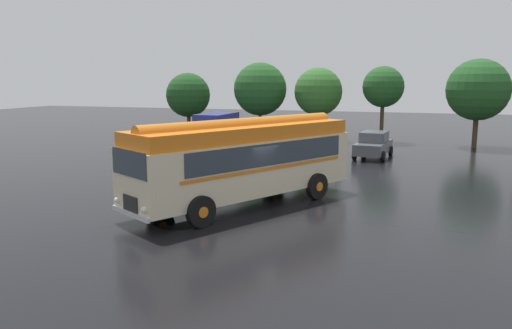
{
  "coord_description": "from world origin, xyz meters",
  "views": [
    {
      "loc": [
        6.18,
        -18.34,
        4.98
      ],
      "look_at": [
        -0.2,
        1.52,
        1.4
      ],
      "focal_mm": 35.0,
      "sensor_mm": 36.0,
      "label": 1
    }
  ],
  "objects_px": {
    "car_near_left": "(250,141)",
    "box_van": "(213,130)",
    "vintage_bus": "(244,158)",
    "car_mid_right": "(329,143)",
    "car_far_right": "(374,144)",
    "car_mid_left": "(292,141)"
  },
  "relations": [
    {
      "from": "car_mid_left",
      "to": "car_mid_right",
      "type": "xyz_separation_m",
      "value": [
        2.52,
        -0.24,
        0.0
      ]
    },
    {
      "from": "vintage_bus",
      "to": "car_mid_right",
      "type": "height_order",
      "value": "vintage_bus"
    },
    {
      "from": "car_near_left",
      "to": "car_mid_left",
      "type": "height_order",
      "value": "same"
    },
    {
      "from": "vintage_bus",
      "to": "car_mid_right",
      "type": "distance_m",
      "value": 14.07
    },
    {
      "from": "vintage_bus",
      "to": "car_mid_right",
      "type": "relative_size",
      "value": 2.36
    },
    {
      "from": "car_mid_right",
      "to": "vintage_bus",
      "type": "bearing_deg",
      "value": -94.12
    },
    {
      "from": "car_near_left",
      "to": "box_van",
      "type": "relative_size",
      "value": 0.73
    },
    {
      "from": "car_far_right",
      "to": "box_van",
      "type": "height_order",
      "value": "box_van"
    },
    {
      "from": "car_mid_left",
      "to": "box_van",
      "type": "height_order",
      "value": "box_van"
    },
    {
      "from": "vintage_bus",
      "to": "car_far_right",
      "type": "relative_size",
      "value": 2.28
    },
    {
      "from": "vintage_bus",
      "to": "car_mid_left",
      "type": "relative_size",
      "value": 2.28
    },
    {
      "from": "vintage_bus",
      "to": "car_mid_left",
      "type": "height_order",
      "value": "vintage_bus"
    },
    {
      "from": "car_mid_right",
      "to": "car_far_right",
      "type": "bearing_deg",
      "value": 1.98
    },
    {
      "from": "car_near_left",
      "to": "vintage_bus",
      "type": "bearing_deg",
      "value": -72.44
    },
    {
      "from": "car_mid_right",
      "to": "box_van",
      "type": "height_order",
      "value": "box_van"
    },
    {
      "from": "box_van",
      "to": "car_near_left",
      "type": "bearing_deg",
      "value": -20.59
    },
    {
      "from": "car_far_right",
      "to": "box_van",
      "type": "distance_m",
      "value": 11.49
    },
    {
      "from": "vintage_bus",
      "to": "car_near_left",
      "type": "height_order",
      "value": "vintage_bus"
    },
    {
      "from": "vintage_bus",
      "to": "car_mid_right",
      "type": "xyz_separation_m",
      "value": [
        1.01,
        13.99,
        -1.05
      ]
    },
    {
      "from": "car_far_right",
      "to": "vintage_bus",
      "type": "bearing_deg",
      "value": -105.37
    },
    {
      "from": "car_near_left",
      "to": "car_mid_right",
      "type": "relative_size",
      "value": 1.01
    },
    {
      "from": "car_mid_left",
      "to": "car_mid_right",
      "type": "relative_size",
      "value": 1.03
    }
  ]
}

